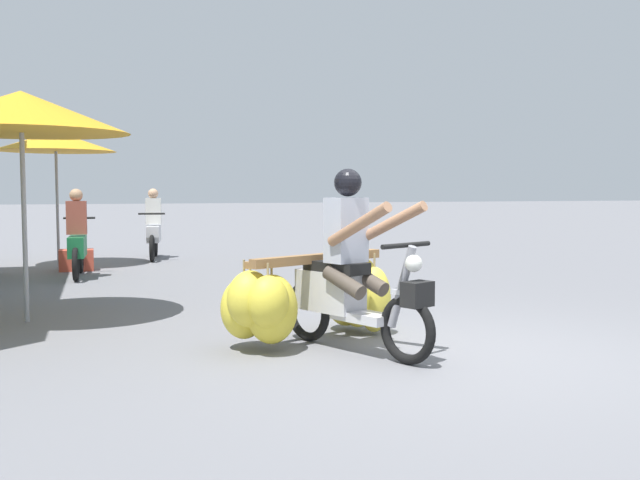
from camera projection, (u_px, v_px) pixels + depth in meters
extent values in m
plane|color=slate|center=(456.00, 355.00, 6.09)|extent=(120.00, 120.00, 0.00)
torus|color=black|center=(407.00, 330.00, 5.74)|extent=(0.31, 0.54, 0.56)
torus|color=black|center=(308.00, 311.00, 6.62)|extent=(0.31, 0.54, 0.56)
cube|color=silver|center=(362.00, 317.00, 6.11)|extent=(0.46, 0.61, 0.08)
cube|color=silver|center=(330.00, 291.00, 6.39)|extent=(0.53, 0.70, 0.36)
cube|color=black|center=(336.00, 267.00, 6.31)|extent=(0.49, 0.65, 0.10)
cylinder|color=gray|center=(402.00, 287.00, 5.76)|extent=(0.19, 0.29, 0.69)
cylinder|color=black|center=(406.00, 245.00, 5.71)|extent=(0.52, 0.28, 0.04)
sphere|color=silver|center=(414.00, 263.00, 5.66)|extent=(0.14, 0.14, 0.14)
cube|color=black|center=(417.00, 294.00, 5.65)|extent=(0.29, 0.25, 0.20)
cube|color=silver|center=(408.00, 293.00, 5.72)|extent=(0.21, 0.30, 0.04)
cube|color=olive|center=(319.00, 258.00, 6.48)|extent=(1.40, 0.74, 0.08)
cube|color=olive|center=(306.00, 260.00, 6.61)|extent=(1.25, 0.65, 0.06)
ellipsoid|color=yellow|center=(346.00, 295.00, 7.14)|extent=(0.64, 0.63, 0.61)
cylinder|color=#998459|center=(347.00, 260.00, 7.11)|extent=(0.02, 0.02, 0.17)
ellipsoid|color=yellow|center=(244.00, 308.00, 6.29)|extent=(0.51, 0.48, 0.54)
cylinder|color=#998459|center=(244.00, 270.00, 6.26)|extent=(0.02, 0.02, 0.19)
ellipsoid|color=yellow|center=(268.00, 302.00, 6.00)|extent=(0.46, 0.44, 0.44)
cylinder|color=#998459|center=(268.00, 271.00, 5.98)|extent=(0.02, 0.02, 0.13)
ellipsoid|color=yellow|center=(364.00, 290.00, 7.05)|extent=(0.46, 0.46, 0.61)
cylinder|color=#998459|center=(365.00, 257.00, 7.02)|extent=(0.02, 0.02, 0.10)
ellipsoid|color=gold|center=(272.00, 309.00, 6.16)|extent=(0.64, 0.63, 0.60)
cylinder|color=#998459|center=(272.00, 270.00, 6.14)|extent=(0.02, 0.02, 0.15)
ellipsoid|color=yellow|center=(374.00, 299.00, 6.89)|extent=(0.40, 0.38, 0.63)
cylinder|color=#998459|center=(374.00, 262.00, 6.86)|extent=(0.02, 0.02, 0.16)
ellipsoid|color=yellow|center=(250.00, 299.00, 6.10)|extent=(0.54, 0.52, 0.49)
cylinder|color=#998459|center=(250.00, 268.00, 6.08)|extent=(0.02, 0.02, 0.10)
ellipsoid|color=yellow|center=(358.00, 298.00, 6.88)|extent=(0.44, 0.41, 0.57)
cylinder|color=#998459|center=(358.00, 262.00, 6.85)|extent=(0.02, 0.02, 0.17)
cube|color=#B2B7C6|center=(346.00, 230.00, 6.20)|extent=(0.40, 0.35, 0.56)
sphere|color=black|center=(348.00, 183.00, 6.15)|extent=(0.24, 0.24, 0.24)
cylinder|color=#9E7051|center=(391.00, 223.00, 6.08)|extent=(0.43, 0.67, 0.39)
cylinder|color=#9E7051|center=(358.00, 225.00, 5.81)|extent=(0.35, 0.70, 0.39)
cylinder|color=#4C4238|center=(367.00, 279.00, 6.24)|extent=(0.31, 0.45, 0.27)
cylinder|color=#4C4238|center=(344.00, 282.00, 6.05)|extent=(0.31, 0.45, 0.27)
torus|color=black|center=(152.00, 248.00, 13.69)|extent=(0.15, 0.53, 0.52)
torus|color=black|center=(155.00, 244.00, 14.78)|extent=(0.15, 0.53, 0.52)
cube|color=silver|center=(154.00, 234.00, 14.32)|extent=(0.35, 0.92, 0.32)
cylinder|color=black|center=(152.00, 214.00, 13.70)|extent=(0.50, 0.10, 0.04)
cube|color=silver|center=(153.00, 211.00, 14.30)|extent=(0.32, 0.24, 0.52)
sphere|color=tan|center=(153.00, 194.00, 14.26)|extent=(0.20, 0.20, 0.20)
torus|color=black|center=(80.00, 258.00, 11.87)|extent=(0.10, 0.52, 0.52)
torus|color=black|center=(76.00, 265.00, 10.81)|extent=(0.10, 0.52, 0.52)
cube|color=#196638|center=(77.00, 246.00, 11.23)|extent=(0.27, 0.91, 0.32)
cylinder|color=black|center=(79.00, 218.00, 11.78)|extent=(0.50, 0.05, 0.04)
cube|color=#994738|center=(77.00, 218.00, 11.18)|extent=(0.31, 0.21, 0.52)
sphere|color=tan|center=(76.00, 195.00, 11.17)|extent=(0.20, 0.20, 0.20)
cylinder|color=#99999E|center=(24.00, 223.00, 7.50)|extent=(0.05, 0.05, 2.09)
cone|color=gold|center=(21.00, 112.00, 7.41)|extent=(2.20, 2.20, 0.43)
cylinder|color=#99999E|center=(57.00, 207.00, 12.80)|extent=(0.05, 0.05, 2.16)
cone|color=gold|center=(56.00, 141.00, 12.71)|extent=(2.09, 2.09, 0.35)
cube|color=#CC4C38|center=(77.00, 260.00, 12.27)|extent=(0.56, 0.40, 0.36)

